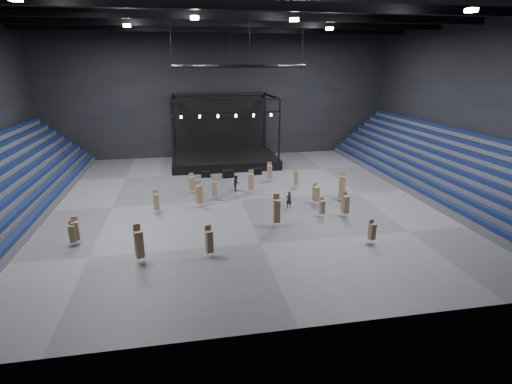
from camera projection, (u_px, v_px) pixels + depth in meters
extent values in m
plane|color=#525255|center=(241.00, 200.00, 40.53)|extent=(50.00, 50.00, 0.00)
cube|color=black|center=(238.00, 6.00, 34.98)|extent=(50.00, 42.00, 0.20)
cube|color=black|center=(219.00, 94.00, 57.40)|extent=(50.00, 0.20, 18.00)
cube|color=black|center=(305.00, 161.00, 18.11)|extent=(50.00, 0.20, 18.00)
cube|color=black|center=(474.00, 105.00, 42.06)|extent=(0.20, 42.00, 18.00)
cube|color=#454547|center=(11.00, 210.00, 36.73)|extent=(7.20, 40.00, 0.75)
cube|color=black|center=(48.00, 202.00, 37.12)|extent=(0.59, 40.00, 0.40)
cube|color=#454547|center=(5.00, 206.00, 36.54)|extent=(6.30, 40.00, 1.50)
cube|color=black|center=(36.00, 195.00, 36.73)|extent=(0.59, 40.00, 0.40)
cube|color=black|center=(24.00, 187.00, 36.35)|extent=(0.59, 40.00, 0.40)
cube|color=black|center=(12.00, 180.00, 35.96)|extent=(0.59, 40.00, 0.40)
cube|color=#454547|center=(432.00, 185.00, 44.09)|extent=(7.20, 40.00, 0.75)
cube|color=black|center=(405.00, 182.00, 43.35)|extent=(0.59, 40.00, 0.40)
cube|color=#454547|center=(436.00, 182.00, 44.06)|extent=(6.30, 40.00, 1.50)
cube|color=black|center=(414.00, 175.00, 43.28)|extent=(0.59, 40.00, 0.40)
cube|color=#454547|center=(440.00, 178.00, 44.02)|extent=(5.40, 40.00, 2.25)
cube|color=black|center=(422.00, 168.00, 43.20)|extent=(0.59, 40.00, 0.40)
cube|color=#454547|center=(444.00, 175.00, 43.98)|extent=(4.50, 40.00, 3.00)
cube|color=black|center=(431.00, 161.00, 43.12)|extent=(0.59, 40.00, 0.40)
cube|color=#454547|center=(449.00, 171.00, 43.94)|extent=(3.60, 40.00, 3.75)
cube|color=black|center=(439.00, 153.00, 43.05)|extent=(0.59, 40.00, 0.40)
cube|color=#454547|center=(453.00, 168.00, 43.90)|extent=(2.70, 40.00, 4.50)
cube|color=black|center=(448.00, 146.00, 42.97)|extent=(0.59, 40.00, 0.40)
cube|color=#454547|center=(457.00, 164.00, 43.87)|extent=(1.80, 40.00, 5.25)
cube|color=black|center=(456.00, 139.00, 42.89)|extent=(0.59, 40.00, 0.40)
cube|color=#454547|center=(461.00, 161.00, 43.83)|extent=(0.90, 40.00, 6.00)
cube|color=black|center=(465.00, 132.00, 42.82)|extent=(0.59, 40.00, 0.40)
cube|color=black|center=(224.00, 160.00, 54.84)|extent=(14.00, 10.00, 1.20)
cube|color=black|center=(220.00, 121.00, 57.92)|extent=(13.30, 0.30, 8.00)
cylinder|color=black|center=(173.00, 134.00, 48.02)|extent=(0.24, 0.24, 7.80)
cylinder|color=black|center=(174.00, 123.00, 56.63)|extent=(0.24, 0.24, 7.80)
cylinder|color=black|center=(279.00, 131.00, 50.29)|extent=(0.24, 0.24, 7.80)
cylinder|color=black|center=(265.00, 121.00, 58.90)|extent=(0.24, 0.24, 7.80)
cube|color=black|center=(227.00, 100.00, 47.95)|extent=(13.40, 0.25, 0.25)
cube|color=black|center=(219.00, 94.00, 56.56)|extent=(13.40, 0.25, 0.25)
cube|color=black|center=(227.00, 113.00, 48.41)|extent=(13.40, 0.20, 0.20)
cylinder|color=white|center=(181.00, 117.00, 47.59)|extent=(0.24, 0.24, 0.35)
cylinder|color=white|center=(200.00, 117.00, 47.97)|extent=(0.24, 0.24, 0.35)
cylinder|color=white|center=(218.00, 116.00, 48.35)|extent=(0.24, 0.24, 0.35)
cylinder|color=white|center=(236.00, 116.00, 48.73)|extent=(0.24, 0.24, 0.35)
cylinder|color=white|center=(254.00, 115.00, 49.11)|extent=(0.24, 0.24, 0.35)
cylinder|color=white|center=(271.00, 115.00, 49.48)|extent=(0.24, 0.24, 0.35)
torus|color=black|center=(239.00, 66.00, 36.52)|extent=(12.30, 12.30, 0.30)
cylinder|color=black|center=(303.00, 37.00, 36.78)|extent=(0.04, 0.04, 5.00)
cylinder|color=black|center=(230.00, 40.00, 41.36)|extent=(0.04, 0.04, 5.00)
cylinder|color=black|center=(170.00, 36.00, 34.72)|extent=(0.04, 0.04, 5.00)
cylinder|color=black|center=(250.00, 32.00, 30.14)|extent=(0.04, 0.04, 5.00)
cube|color=black|center=(252.00, 5.00, 28.68)|extent=(49.00, 0.35, 0.70)
cube|color=black|center=(238.00, 16.00, 35.23)|extent=(49.00, 0.35, 0.70)
cube|color=black|center=(229.00, 23.00, 41.78)|extent=(49.00, 0.35, 0.70)
cube|color=black|center=(221.00, 29.00, 49.26)|extent=(49.00, 0.35, 0.70)
cube|color=white|center=(471.00, 10.00, 26.59)|extent=(0.60, 0.60, 0.25)
cube|color=white|center=(127.00, 25.00, 37.43)|extent=(0.60, 0.60, 0.25)
cube|color=white|center=(330.00, 29.00, 40.87)|extent=(0.60, 0.60, 0.25)
cube|color=white|center=(195.00, 18.00, 30.98)|extent=(0.60, 0.60, 0.25)
cube|color=white|center=(294.00, 20.00, 32.36)|extent=(0.60, 0.60, 0.25)
cube|color=black|center=(206.00, 174.00, 48.41)|extent=(1.16, 0.65, 0.75)
cube|color=black|center=(228.00, 174.00, 48.27)|extent=(1.45, 0.86, 0.91)
cube|color=black|center=(257.00, 171.00, 49.58)|extent=(1.28, 0.72, 0.82)
cylinder|color=silver|center=(71.00, 245.00, 30.06)|extent=(0.03, 0.03, 0.38)
cylinder|color=silver|center=(72.00, 243.00, 30.39)|extent=(0.03, 0.03, 0.38)
cylinder|color=silver|center=(76.00, 244.00, 30.12)|extent=(0.03, 0.03, 0.38)
cylinder|color=silver|center=(77.00, 242.00, 30.45)|extent=(0.03, 0.03, 0.38)
cube|color=olive|center=(72.00, 233.00, 30.00)|extent=(0.48, 0.48, 1.30)
cube|color=olive|center=(72.00, 225.00, 29.99)|extent=(0.44, 0.09, 0.71)
cylinder|color=silver|center=(343.00, 216.00, 35.69)|extent=(0.03, 0.03, 0.42)
cylinder|color=silver|center=(342.00, 214.00, 36.07)|extent=(0.03, 0.03, 0.42)
cylinder|color=silver|center=(348.00, 216.00, 35.76)|extent=(0.03, 0.03, 0.42)
cylinder|color=silver|center=(346.00, 214.00, 36.14)|extent=(0.03, 0.03, 0.42)
cube|color=olive|center=(345.00, 204.00, 35.60)|extent=(0.60, 0.60, 1.59)
cube|color=olive|center=(345.00, 196.00, 35.56)|extent=(0.49, 0.16, 0.87)
cylinder|color=silver|center=(268.00, 181.00, 46.34)|extent=(0.03, 0.03, 0.46)
cylinder|color=silver|center=(267.00, 180.00, 46.74)|extent=(0.03, 0.03, 0.46)
cylinder|color=silver|center=(272.00, 180.00, 46.41)|extent=(0.03, 0.03, 0.46)
cylinder|color=silver|center=(271.00, 179.00, 46.82)|extent=(0.03, 0.03, 0.46)
cube|color=olive|center=(270.00, 172.00, 46.28)|extent=(0.60, 0.60, 1.50)
cube|color=olive|center=(269.00, 166.00, 46.28)|extent=(0.53, 0.12, 0.83)
cylinder|color=silver|center=(207.00, 256.00, 28.35)|extent=(0.03, 0.03, 0.39)
cylinder|color=silver|center=(207.00, 253.00, 28.70)|extent=(0.03, 0.03, 0.39)
cylinder|color=silver|center=(213.00, 255.00, 28.41)|extent=(0.03, 0.03, 0.39)
cylinder|color=silver|center=(212.00, 253.00, 28.76)|extent=(0.03, 0.03, 0.39)
cube|color=olive|center=(209.00, 242.00, 28.25)|extent=(0.58, 0.58, 1.60)
cube|color=olive|center=(208.00, 231.00, 28.18)|extent=(0.44, 0.18, 0.88)
cylinder|color=silver|center=(275.00, 225.00, 33.59)|extent=(0.03, 0.03, 0.45)
cylinder|color=silver|center=(273.00, 223.00, 33.98)|extent=(0.03, 0.03, 0.45)
cylinder|color=silver|center=(279.00, 225.00, 33.66)|extent=(0.03, 0.03, 0.45)
cylinder|color=silver|center=(278.00, 223.00, 34.06)|extent=(0.03, 0.03, 0.45)
cube|color=olive|center=(277.00, 211.00, 33.45)|extent=(0.56, 0.56, 1.95)
cube|color=olive|center=(276.00, 200.00, 33.38)|extent=(0.52, 0.09, 1.07)
cylinder|color=silver|center=(198.00, 206.00, 38.19)|extent=(0.03, 0.03, 0.44)
cylinder|color=silver|center=(197.00, 204.00, 38.58)|extent=(0.03, 0.03, 0.44)
cylinder|color=silver|center=(202.00, 206.00, 38.26)|extent=(0.03, 0.03, 0.44)
cylinder|color=silver|center=(202.00, 204.00, 38.65)|extent=(0.03, 0.03, 0.44)
cube|color=olive|center=(199.00, 194.00, 38.08)|extent=(0.67, 0.67, 1.75)
cube|color=olive|center=(198.00, 185.00, 38.01)|extent=(0.49, 0.23, 0.97)
cylinder|color=silver|center=(249.00, 192.00, 42.16)|extent=(0.03, 0.03, 0.46)
cylinder|color=silver|center=(249.00, 191.00, 42.57)|extent=(0.03, 0.03, 0.46)
cylinder|color=silver|center=(253.00, 192.00, 42.23)|extent=(0.03, 0.03, 0.46)
cylinder|color=silver|center=(253.00, 191.00, 42.64)|extent=(0.03, 0.03, 0.46)
cube|color=olive|center=(251.00, 182.00, 42.07)|extent=(0.65, 0.65, 1.70)
cube|color=olive|center=(251.00, 174.00, 42.04)|extent=(0.53, 0.17, 0.93)
cylinder|color=silver|center=(137.00, 261.00, 27.50)|extent=(0.03, 0.03, 0.43)
cylinder|color=silver|center=(138.00, 259.00, 27.88)|extent=(0.03, 0.03, 0.43)
cylinder|color=silver|center=(143.00, 261.00, 27.57)|extent=(0.03, 0.03, 0.43)
cylinder|color=silver|center=(144.00, 258.00, 27.95)|extent=(0.03, 0.03, 0.43)
cube|color=olive|center=(139.00, 244.00, 27.36)|extent=(0.67, 0.67, 1.93)
cube|color=olive|center=(137.00, 231.00, 27.25)|extent=(0.48, 0.25, 1.06)
cylinder|color=silver|center=(155.00, 212.00, 36.63)|extent=(0.03, 0.03, 0.37)
cylinder|color=silver|center=(155.00, 211.00, 36.97)|extent=(0.03, 0.03, 0.37)
cylinder|color=silver|center=(159.00, 212.00, 36.69)|extent=(0.03, 0.03, 0.37)
cylinder|color=silver|center=(159.00, 211.00, 37.03)|extent=(0.03, 0.03, 0.37)
cube|color=olive|center=(156.00, 202.00, 36.54)|extent=(0.54, 0.54, 1.51)
cube|color=olive|center=(155.00, 194.00, 36.48)|extent=(0.43, 0.16, 0.83)
cylinder|color=silver|center=(314.00, 204.00, 38.81)|extent=(0.03, 0.03, 0.43)
cylinder|color=silver|center=(313.00, 202.00, 39.20)|extent=(0.03, 0.03, 0.43)
cylinder|color=silver|center=(318.00, 203.00, 38.88)|extent=(0.03, 0.03, 0.43)
cylinder|color=silver|center=(317.00, 202.00, 39.27)|extent=(0.03, 0.03, 0.43)
cube|color=olive|center=(316.00, 194.00, 38.76)|extent=(0.67, 0.67, 1.41)
cube|color=olive|center=(315.00, 187.00, 38.73)|extent=(0.49, 0.24, 0.78)
cylinder|color=silver|center=(191.00, 192.00, 42.24)|extent=(0.03, 0.03, 0.42)
cylinder|color=silver|center=(191.00, 191.00, 42.61)|extent=(0.03, 0.03, 0.42)
cylinder|color=silver|center=(194.00, 192.00, 42.30)|extent=(0.03, 0.03, 0.42)
cylinder|color=silver|center=(194.00, 191.00, 42.68)|extent=(0.03, 0.03, 0.42)
cube|color=olive|center=(192.00, 183.00, 42.17)|extent=(0.64, 0.64, 1.44)
cube|color=olive|center=(191.00, 177.00, 42.14)|extent=(0.48, 0.21, 0.79)
cylinder|color=silver|center=(340.00, 200.00, 39.82)|extent=(0.03, 0.03, 0.46)
cylinder|color=silver|center=(338.00, 198.00, 40.22)|extent=(0.03, 0.03, 0.46)
cylinder|color=silver|center=(344.00, 200.00, 39.89)|extent=(0.03, 0.03, 0.46)
cylinder|color=silver|center=(342.00, 198.00, 40.30)|extent=(0.03, 0.03, 0.46)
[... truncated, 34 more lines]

